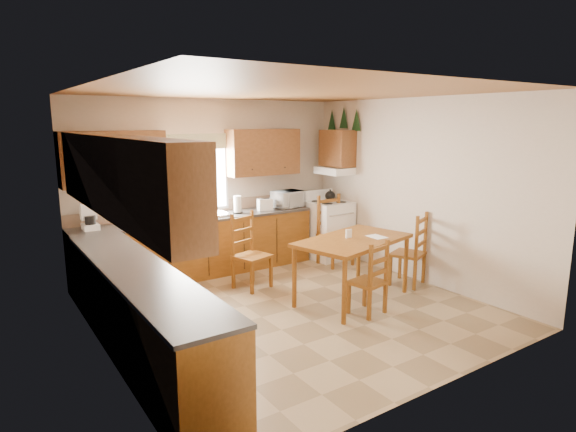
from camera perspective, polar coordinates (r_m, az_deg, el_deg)
floor at (r=6.24m, az=0.41°, el=-11.02°), size 4.50×4.50×0.00m
ceiling at (r=5.79m, az=0.44°, el=14.57°), size 4.50×4.50×0.00m
wall_left at (r=4.98m, az=-21.48°, el=-1.29°), size 4.50×4.50×0.00m
wall_right at (r=7.36m, az=15.05°, el=2.92°), size 4.50×4.50×0.00m
wall_back at (r=7.81m, az=-8.97°, el=3.62°), size 4.50×4.50×0.00m
wall_front at (r=4.25m, az=17.88°, el=-3.10°), size 4.50×4.50×0.00m
lower_cab_back at (r=7.56m, az=-10.37°, el=-3.70°), size 3.75×0.60×0.88m
lower_cab_left at (r=5.17m, az=-17.08°, el=-11.11°), size 0.60×3.60×0.88m
counter_back at (r=7.46m, az=-10.49°, el=-0.28°), size 3.75×0.63×0.04m
counter_left at (r=5.02m, az=-17.38°, el=-6.24°), size 0.63×3.60×0.04m
backsplash at (r=7.70m, az=-11.39°, el=0.87°), size 3.75×0.01×0.18m
upper_cab_back_left at (r=7.08m, az=-19.99°, el=6.44°), size 1.41×0.33×0.75m
upper_cab_back_right at (r=8.02m, az=-2.94°, el=7.57°), size 1.25×0.33×0.75m
upper_cab_left at (r=4.79m, az=-19.59°, el=4.51°), size 0.33×3.60×0.75m
upper_cab_stove at (r=8.37m, az=5.86°, el=7.98°), size 0.33×0.62×0.62m
range_hood at (r=8.36m, az=5.54°, el=5.38°), size 0.44×0.62×0.12m
window_frame at (r=7.63m, az=-10.96°, el=4.90°), size 1.13×0.02×1.18m
window_pane at (r=7.63m, az=-10.95°, el=4.90°), size 1.05×0.01×1.10m
window_valance at (r=7.57m, az=-11.01°, el=8.65°), size 1.19×0.01×0.24m
sink_basin at (r=7.48m, az=-9.98°, el=0.08°), size 0.75×0.45×0.04m
pine_decal_a at (r=8.20m, az=8.10°, el=11.22°), size 0.22×0.22×0.36m
pine_decal_b at (r=8.44m, az=6.62°, el=11.53°), size 0.22×0.22×0.36m
pine_decal_c at (r=8.68m, az=5.22°, el=11.28°), size 0.22×0.22×0.36m
stove at (r=8.40m, az=4.80°, el=-1.72°), size 0.68×0.70×0.98m
coffeemaker at (r=6.98m, az=-22.43°, el=-0.29°), size 0.19×0.22×0.30m
paper_towel at (r=7.67m, az=-6.00°, el=1.36°), size 0.14×0.14×0.28m
toaster at (r=7.89m, az=-2.74°, el=1.36°), size 0.26×0.19×0.19m
microwave at (r=8.14m, az=-0.04°, el=2.01°), size 0.51×0.40×0.28m
dining_table at (r=6.49m, az=7.64°, el=-6.27°), size 1.74×1.25×0.84m
chair_near_left at (r=6.06m, az=9.42°, el=-7.17°), size 0.45×0.44×0.93m
chair_near_right at (r=7.22m, az=14.04°, el=-3.82°), size 0.57×0.56×1.06m
chair_far_left at (r=6.87m, az=-4.30°, el=-4.21°), size 0.55×0.54×1.08m
chair_far_right at (r=8.00m, az=5.68°, el=-1.78°), size 0.49×0.47×1.14m
table_paper at (r=6.52m, az=10.47°, el=-2.43°), size 0.20×0.27×0.00m
table_card at (r=6.39m, az=7.22°, el=-2.09°), size 0.09×0.03×0.12m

